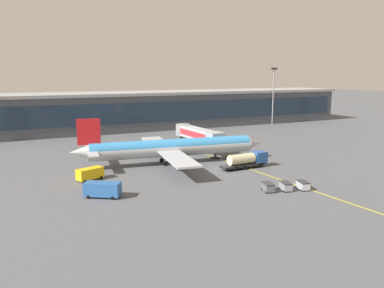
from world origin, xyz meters
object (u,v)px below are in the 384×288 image
object	(u,v)px
lavatory_truck	(102,189)
baggage_cart_2	(303,185)
baggage_cart_0	(268,187)
crew_van	(90,173)
fuel_tanker	(247,160)
baggage_cart_1	(286,186)
main_airliner	(172,148)

from	to	relation	value
lavatory_truck	baggage_cart_2	world-z (taller)	lavatory_truck
baggage_cart_0	lavatory_truck	bearing A→B (deg)	161.14
crew_van	baggage_cart_2	size ratio (longest dim) A/B	1.83
baggage_cart_2	fuel_tanker	bearing A→B (deg)	90.74
lavatory_truck	baggage_cart_1	xyz separation A→B (m)	(29.57, -9.88, -0.64)
lavatory_truck	baggage_cart_1	world-z (taller)	lavatory_truck
baggage_cart_2	baggage_cart_0	bearing A→B (deg)	164.97
lavatory_truck	baggage_cart_1	bearing A→B (deg)	-18.46
lavatory_truck	baggage_cart_2	bearing A→B (deg)	-18.15
lavatory_truck	baggage_cart_1	distance (m)	31.19
crew_van	baggage_cart_2	bearing A→B (deg)	-34.07
crew_van	baggage_cart_1	world-z (taller)	crew_van
lavatory_truck	baggage_cart_2	distance (m)	34.38
baggage_cart_2	lavatory_truck	bearing A→B (deg)	161.85
main_airliner	fuel_tanker	world-z (taller)	main_airliner
baggage_cart_1	lavatory_truck	bearing A→B (deg)	161.54
lavatory_truck	crew_van	xyz separation A→B (m)	(0.13, 11.30, -0.11)
fuel_tanker	baggage_cart_0	xyz separation A→B (m)	(-5.96, -15.68, -0.96)
baggage_cart_0	baggage_cart_1	world-z (taller)	same
crew_van	baggage_cart_0	xyz separation A→B (m)	(26.36, -20.35, -0.53)
main_airliner	lavatory_truck	world-z (taller)	main_airliner
fuel_tanker	crew_van	size ratio (longest dim) A/B	2.01
baggage_cart_1	baggage_cart_2	size ratio (longest dim) A/B	1.00
crew_van	baggage_cart_2	distance (m)	39.29
main_airliner	baggage_cart_1	world-z (taller)	main_airliner
crew_van	baggage_cart_0	size ratio (longest dim) A/B	1.83
fuel_tanker	baggage_cart_2	bearing A→B (deg)	-89.26
lavatory_truck	baggage_cart_2	xyz separation A→B (m)	(32.67, -10.71, -0.64)
baggage_cart_0	crew_van	bearing A→B (deg)	142.33
main_airliner	baggage_cart_0	world-z (taller)	main_airliner
main_airliner	crew_van	distance (m)	20.35
main_airliner	crew_van	xyz separation A→B (m)	(-19.32, -5.96, -2.32)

